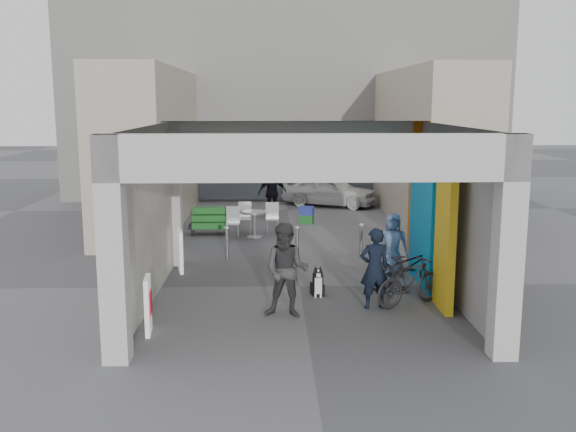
{
  "coord_description": "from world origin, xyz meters",
  "views": [
    {
      "loc": [
        -0.62,
        -13.45,
        3.97
      ],
      "look_at": [
        -0.23,
        1.0,
        1.38
      ],
      "focal_mm": 40.0,
      "sensor_mm": 36.0,
      "label": 1
    }
  ],
  "objects_px": {
    "border_collie": "(318,284)",
    "bicycle_rear": "(410,282)",
    "man_back_turned": "(287,270)",
    "man_elderly": "(392,245)",
    "white_van": "(329,190)",
    "bicycle_front": "(407,266)",
    "man_crates": "(272,192)",
    "cafe_set": "(251,224)",
    "man_with_dog": "(374,268)",
    "produce_stand": "(210,224)"
  },
  "relations": [
    {
      "from": "produce_stand",
      "to": "man_with_dog",
      "type": "xyz_separation_m",
      "value": [
        3.84,
        -7.15,
        0.48
      ]
    },
    {
      "from": "border_collie",
      "to": "man_crates",
      "type": "xyz_separation_m",
      "value": [
        -0.91,
        9.21,
        0.61
      ]
    },
    {
      "from": "cafe_set",
      "to": "man_with_dog",
      "type": "distance_m",
      "value": 7.45
    },
    {
      "from": "border_collie",
      "to": "white_van",
      "type": "distance_m",
      "value": 11.68
    },
    {
      "from": "border_collie",
      "to": "bicycle_rear",
      "type": "distance_m",
      "value": 1.9
    },
    {
      "from": "produce_stand",
      "to": "bicycle_rear",
      "type": "xyz_separation_m",
      "value": [
        4.58,
        -7.02,
        0.16
      ]
    },
    {
      "from": "man_elderly",
      "to": "bicycle_front",
      "type": "bearing_deg",
      "value": -78.5
    },
    {
      "from": "man_with_dog",
      "to": "white_van",
      "type": "bearing_deg",
      "value": -99.68
    },
    {
      "from": "man_with_dog",
      "to": "bicycle_rear",
      "type": "relative_size",
      "value": 1.0
    },
    {
      "from": "produce_stand",
      "to": "border_collie",
      "type": "distance_m",
      "value": 6.94
    },
    {
      "from": "man_back_turned",
      "to": "man_crates",
      "type": "distance_m",
      "value": 10.47
    },
    {
      "from": "cafe_set",
      "to": "man_back_turned",
      "type": "xyz_separation_m",
      "value": [
        0.89,
        -7.41,
        0.56
      ]
    },
    {
      "from": "man_crates",
      "to": "bicycle_front",
      "type": "distance_m",
      "value": 9.2
    },
    {
      "from": "produce_stand",
      "to": "man_with_dog",
      "type": "height_order",
      "value": "man_with_dog"
    },
    {
      "from": "border_collie",
      "to": "man_back_turned",
      "type": "xyz_separation_m",
      "value": [
        -0.67,
        -1.26,
        0.63
      ]
    },
    {
      "from": "man_elderly",
      "to": "bicycle_front",
      "type": "relative_size",
      "value": 0.75
    },
    {
      "from": "bicycle_rear",
      "to": "man_back_turned",
      "type": "bearing_deg",
      "value": 75.63
    },
    {
      "from": "cafe_set",
      "to": "man_with_dog",
      "type": "height_order",
      "value": "man_with_dog"
    },
    {
      "from": "man_back_turned",
      "to": "bicycle_rear",
      "type": "height_order",
      "value": "man_back_turned"
    },
    {
      "from": "man_with_dog",
      "to": "man_back_turned",
      "type": "distance_m",
      "value": 1.76
    },
    {
      "from": "bicycle_rear",
      "to": "man_crates",
      "type": "bearing_deg",
      "value": -12.81
    },
    {
      "from": "man_with_dog",
      "to": "bicycle_front",
      "type": "xyz_separation_m",
      "value": [
        0.91,
        1.28,
        -0.29
      ]
    },
    {
      "from": "bicycle_rear",
      "to": "cafe_set",
      "type": "bearing_deg",
      "value": -1.96
    },
    {
      "from": "produce_stand",
      "to": "bicycle_front",
      "type": "xyz_separation_m",
      "value": [
        4.76,
        -5.88,
        0.19
      ]
    },
    {
      "from": "man_crates",
      "to": "bicycle_front",
      "type": "relative_size",
      "value": 0.9
    },
    {
      "from": "cafe_set",
      "to": "man_crates",
      "type": "bearing_deg",
      "value": 77.87
    },
    {
      "from": "border_collie",
      "to": "man_with_dog",
      "type": "height_order",
      "value": "man_with_dog"
    },
    {
      "from": "man_elderly",
      "to": "white_van",
      "type": "height_order",
      "value": "man_elderly"
    },
    {
      "from": "man_crates",
      "to": "bicycle_rear",
      "type": "distance_m",
      "value": 10.24
    },
    {
      "from": "produce_stand",
      "to": "man_with_dog",
      "type": "distance_m",
      "value": 8.14
    },
    {
      "from": "man_with_dog",
      "to": "man_back_turned",
      "type": "relative_size",
      "value": 0.9
    },
    {
      "from": "cafe_set",
      "to": "man_back_turned",
      "type": "bearing_deg",
      "value": -83.16
    },
    {
      "from": "man_elderly",
      "to": "man_back_turned",
      "type": "bearing_deg",
      "value": -126.5
    },
    {
      "from": "man_back_turned",
      "to": "bicycle_front",
      "type": "relative_size",
      "value": 0.92
    },
    {
      "from": "border_collie",
      "to": "bicycle_front",
      "type": "xyz_separation_m",
      "value": [
        1.94,
        0.47,
        0.25
      ]
    },
    {
      "from": "man_elderly",
      "to": "man_crates",
      "type": "xyz_separation_m",
      "value": [
        -2.73,
        7.66,
        0.14
      ]
    },
    {
      "from": "cafe_set",
      "to": "man_with_dog",
      "type": "bearing_deg",
      "value": -69.58
    },
    {
      "from": "cafe_set",
      "to": "man_back_turned",
      "type": "height_order",
      "value": "man_back_turned"
    },
    {
      "from": "border_collie",
      "to": "cafe_set",
      "type": "bearing_deg",
      "value": 93.63
    },
    {
      "from": "man_elderly",
      "to": "bicycle_front",
      "type": "xyz_separation_m",
      "value": [
        0.12,
        -1.08,
        -0.22
      ]
    },
    {
      "from": "bicycle_front",
      "to": "bicycle_rear",
      "type": "xyz_separation_m",
      "value": [
        -0.18,
        -1.14,
        -0.03
      ]
    },
    {
      "from": "border_collie",
      "to": "man_back_turned",
      "type": "distance_m",
      "value": 1.56
    },
    {
      "from": "bicycle_rear",
      "to": "white_van",
      "type": "height_order",
      "value": "white_van"
    },
    {
      "from": "border_collie",
      "to": "bicycle_rear",
      "type": "height_order",
      "value": "bicycle_rear"
    },
    {
      "from": "cafe_set",
      "to": "bicycle_front",
      "type": "xyz_separation_m",
      "value": [
        3.51,
        -5.69,
        0.18
      ]
    },
    {
      "from": "cafe_set",
      "to": "man_elderly",
      "type": "relative_size",
      "value": 1.06
    },
    {
      "from": "border_collie",
      "to": "bicycle_front",
      "type": "distance_m",
      "value": 2.02
    },
    {
      "from": "man_elderly",
      "to": "white_van",
      "type": "distance_m",
      "value": 10.07
    },
    {
      "from": "man_with_dog",
      "to": "man_back_turned",
      "type": "bearing_deg",
      "value": 6.3
    },
    {
      "from": "cafe_set",
      "to": "man_back_turned",
      "type": "distance_m",
      "value": 7.49
    }
  ]
}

